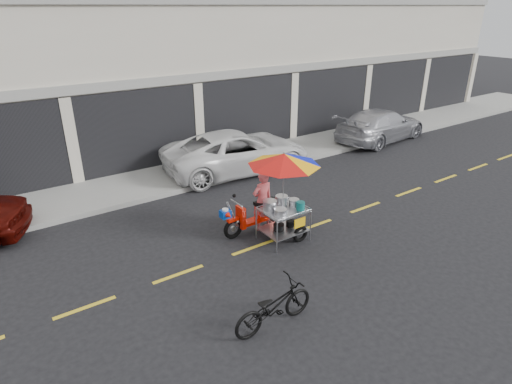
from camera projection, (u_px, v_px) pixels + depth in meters
ground at (314, 226)px, 11.52m from camera, size 90.00×90.00×0.00m
sidewalk at (214, 165)px, 15.64m from camera, size 45.00×3.00×0.15m
shophouse_block at (209, 35)px, 19.27m from camera, size 36.00×8.11×10.40m
centerline at (314, 226)px, 11.52m from camera, size 42.00×0.10×0.01m
white_pickup at (237, 152)px, 15.05m from camera, size 5.46×2.97×1.45m
silver_pickup at (381, 125)px, 18.52m from camera, size 4.95×2.47×1.38m
near_bicycle at (274, 306)px, 7.75m from camera, size 1.69×0.60×0.88m
food_vendor_rig at (275, 183)px, 10.51m from camera, size 2.27×1.81×2.31m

